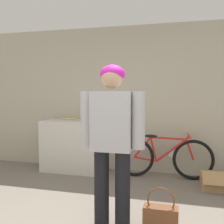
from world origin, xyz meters
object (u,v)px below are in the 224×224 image
banana (69,119)px  cardboard_box (220,182)px  person (112,133)px  bicycle (163,157)px  handbag (161,218)px

banana → cardboard_box: banana is taller
person → bicycle: 1.90m
banana → handbag: size_ratio=0.74×
bicycle → banana: bearing=173.6°
cardboard_box → banana: bearing=171.1°
person → handbag: 1.00m
handbag → banana: bearing=134.9°
bicycle → handbag: 1.72m
handbag → person: bearing=-177.6°
person → banana: (-1.28, 1.82, -0.07)m
banana → handbag: banana is taller
bicycle → cardboard_box: bearing=-23.5°
banana → cardboard_box: size_ratio=0.63×
person → bicycle: bearing=75.6°
banana → cardboard_box: 2.71m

